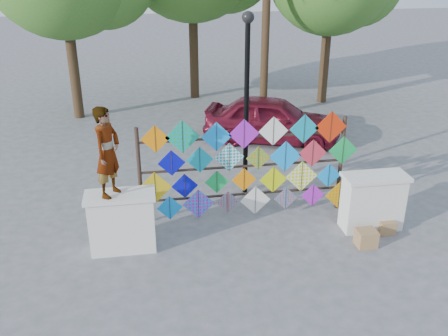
{
  "coord_description": "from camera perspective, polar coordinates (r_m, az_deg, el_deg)",
  "views": [
    {
      "loc": [
        -2.08,
        -9.22,
        5.75
      ],
      "look_at": [
        -0.47,
        0.6,
        1.33
      ],
      "focal_mm": 40.0,
      "sensor_mm": 36.0,
      "label": 1
    }
  ],
  "objects": [
    {
      "name": "ground",
      "position": [
        11.06,
        2.93,
        -7.4
      ],
      "size": [
        80.0,
        80.0,
        0.0
      ],
      "primitive_type": "plane",
      "color": "gray",
      "rests_on": "ground"
    },
    {
      "name": "parapet_left",
      "position": [
        10.38,
        -11.58,
        -6.01
      ],
      "size": [
        1.4,
        0.65,
        1.28
      ],
      "color": "white",
      "rests_on": "ground"
    },
    {
      "name": "parapet_right",
      "position": [
        11.41,
        16.63,
        -3.68
      ],
      "size": [
        1.4,
        0.65,
        1.28
      ],
      "color": "white",
      "rests_on": "ground"
    },
    {
      "name": "kite_rack",
      "position": [
        11.14,
        2.85,
        0.08
      ],
      "size": [
        4.98,
        0.24,
        2.46
      ],
      "color": "#30221A",
      "rests_on": "ground"
    },
    {
      "name": "vendor_woman",
      "position": [
        9.73,
        -13.18,
        1.78
      ],
      "size": [
        0.71,
        0.78,
        1.8
      ],
      "primitive_type": "imported",
      "rotation": [
        0.0,
        0.0,
        1.03
      ],
      "color": "#99999E",
      "rests_on": "parapet_left"
    },
    {
      "name": "sedan",
      "position": [
        16.0,
        5.53,
        5.56
      ],
      "size": [
        4.62,
        3.19,
        1.46
      ],
      "primitive_type": "imported",
      "rotation": [
        0.0,
        0.0,
        1.19
      ],
      "color": "maroon",
      "rests_on": "ground"
    },
    {
      "name": "lamppost",
      "position": [
        11.87,
        2.61,
        9.0
      ],
      "size": [
        0.28,
        0.28,
        4.46
      ],
      "color": "black",
      "rests_on": "ground"
    },
    {
      "name": "cardboard_box_near",
      "position": [
        10.93,
        15.93,
        -7.7
      ],
      "size": [
        0.41,
        0.36,
        0.36
      ],
      "primitive_type": "cube",
      "color": "#A77C50",
      "rests_on": "ground"
    },
    {
      "name": "cardboard_box_far",
      "position": [
        11.54,
        18.0,
        -6.36
      ],
      "size": [
        0.36,
        0.33,
        0.3
      ],
      "primitive_type": "cube",
      "color": "#A77C50",
      "rests_on": "ground"
    }
  ]
}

